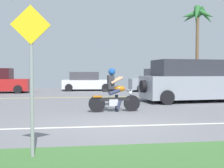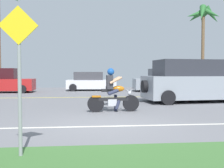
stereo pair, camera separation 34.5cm
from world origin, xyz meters
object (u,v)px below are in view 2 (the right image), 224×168
object	(u,v)px
parked_car_2	(164,81)
parked_car_3	(219,81)
motorcyclist	(113,93)
suv_nearby	(193,82)
parked_car_1	(91,82)
parked_car_0	(0,81)
palm_tree_1	(203,19)
street_sign	(19,67)

from	to	relation	value
parked_car_2	parked_car_3	size ratio (longest dim) A/B	1.09
motorcyclist	suv_nearby	bearing A→B (deg)	34.24
motorcyclist	parked_car_1	size ratio (longest dim) A/B	0.48
parked_car_0	palm_tree_1	distance (m)	17.56
suv_nearby	parked_car_1	xyz separation A→B (m)	(-4.76, 8.45, -0.29)
street_sign	parked_car_0	bearing A→B (deg)	108.38
suv_nearby	palm_tree_1	xyz separation A→B (m)	(5.23, 10.44, 5.18)
suv_nearby	parked_car_3	distance (m)	10.43
palm_tree_1	street_sign	world-z (taller)	palm_tree_1
motorcyclist	suv_nearby	distance (m)	5.05
parked_car_0	motorcyclist	bearing A→B (deg)	-54.52
street_sign	parked_car_2	bearing A→B (deg)	65.11
parked_car_0	street_sign	bearing A→B (deg)	-71.62
parked_car_2	suv_nearby	bearing A→B (deg)	-95.98
parked_car_3	palm_tree_1	size ratio (longest dim) A/B	0.56
parked_car_0	parked_car_2	size ratio (longest dim) A/B	1.00
motorcyclist	palm_tree_1	distance (m)	17.17
parked_car_3	palm_tree_1	distance (m)	5.75
parked_car_0	palm_tree_1	world-z (taller)	palm_tree_1
parked_car_1	parked_car_3	distance (m)	10.60
parked_car_0	street_sign	world-z (taller)	street_sign
suv_nearby	street_sign	world-z (taller)	street_sign
palm_tree_1	parked_car_0	bearing A→B (deg)	-167.82
motorcyclist	parked_car_2	distance (m)	11.06
parked_car_0	parked_car_3	xyz separation A→B (m)	(16.95, 1.73, -0.06)
parked_car_2	parked_car_3	bearing A→B (deg)	17.14
parked_car_0	palm_tree_1	xyz separation A→B (m)	(16.34, 3.53, 5.37)
motorcyclist	suv_nearby	xyz separation A→B (m)	(4.17, 2.84, 0.31)
parked_car_2	street_sign	world-z (taller)	street_sign
palm_tree_1	street_sign	xyz separation A→B (m)	(-11.43, -18.33, -4.65)
suv_nearby	street_sign	size ratio (longest dim) A/B	2.04
street_sign	motorcyclist	bearing A→B (deg)	68.07
motorcyclist	parked_car_0	size ratio (longest dim) A/B	0.42
street_sign	suv_nearby	bearing A→B (deg)	51.82
parked_car_2	street_sign	xyz separation A→B (m)	(-6.94, -14.96, 0.73)
parked_car_2	parked_car_0	bearing A→B (deg)	-179.21
parked_car_1	street_sign	size ratio (longest dim) A/B	1.57
suv_nearby	street_sign	bearing A→B (deg)	-128.18
parked_car_1	palm_tree_1	distance (m)	11.56
parked_car_2	palm_tree_1	xyz separation A→B (m)	(4.49, 3.37, 5.37)
suv_nearby	parked_car_0	size ratio (longest dim) A/B	1.13
suv_nearby	parked_car_1	world-z (taller)	suv_nearby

